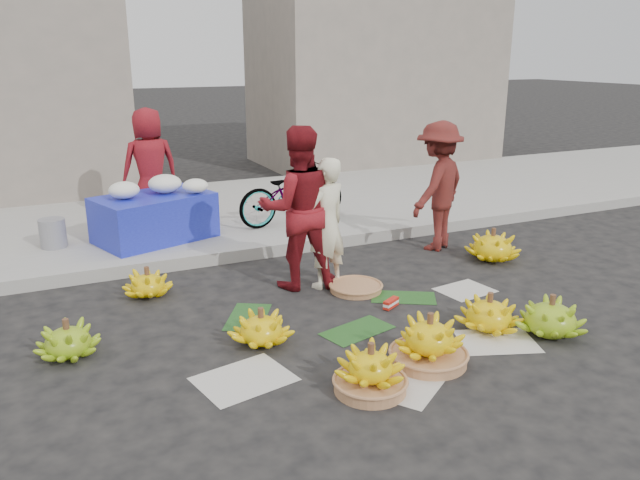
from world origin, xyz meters
name	(u,v)px	position (x,y,z in m)	size (l,w,h in m)	color
ground	(357,321)	(0.00, 0.00, 0.00)	(80.00, 80.00, 0.00)	black
curb	(273,248)	(0.00, 2.20, 0.07)	(40.00, 0.25, 0.15)	#9A9791
sidewalk	(225,212)	(0.00, 4.30, 0.06)	(40.00, 4.00, 0.12)	#9A9791
building_right	(374,47)	(4.50, 7.70, 2.50)	(5.00, 3.00, 5.00)	gray
newspaper_scatter	(402,357)	(0.00, -0.80, 0.00)	(3.20, 1.80, 0.00)	beige
banana_leaves	(338,314)	(-0.10, 0.20, 0.00)	(2.00, 1.00, 0.00)	#194A18
banana_bunch_0	(261,328)	(-0.97, -0.07, 0.14)	(0.51, 0.51, 0.33)	yellow
banana_bunch_1	(370,371)	(-0.50, -1.15, 0.16)	(0.54, 0.54, 0.39)	#A16943
banana_bunch_2	(429,342)	(0.14, -0.97, 0.18)	(0.67, 0.67, 0.43)	#A16943
banana_bunch_3	(551,317)	(1.41, -0.98, 0.17)	(0.67, 0.67, 0.38)	#6DA016
banana_bunch_4	(489,313)	(0.99, -0.66, 0.15)	(0.67, 0.67, 0.35)	yellow
banana_bunch_5	(492,246)	(2.31, 0.88, 0.18)	(0.66, 0.66, 0.40)	yellow
banana_bunch_6	(68,340)	(-2.49, 0.38, 0.14)	(0.61, 0.61, 0.33)	#6DA016
banana_bunch_7	(148,283)	(-1.65, 1.46, 0.13)	(0.63, 0.63, 0.31)	yellow
basket_spare	(356,288)	(0.35, 0.68, 0.03)	(0.54, 0.54, 0.06)	#A16943
incense_stack	(391,303)	(0.45, 0.13, 0.05)	(0.20, 0.06, 0.08)	red
vendor_cream	(326,223)	(0.13, 0.94, 0.69)	(0.51, 0.33, 1.39)	white
vendor_red	(298,208)	(-0.13, 1.07, 0.85)	(0.83, 0.65, 1.71)	maroon
man_striped	(438,186)	(1.97, 1.57, 0.80)	(1.04, 0.60, 1.61)	maroon
flower_table	(155,214)	(-1.26, 3.05, 0.45)	(1.58, 1.25, 0.80)	#1C24BA
grey_bucket	(53,233)	(-2.46, 3.25, 0.30)	(0.31, 0.31, 0.35)	gray
flower_vendor	(150,166)	(-1.13, 3.94, 0.91)	(0.77, 0.50, 1.58)	maroon
bicycle	(292,193)	(0.62, 3.07, 0.55)	(1.62, 0.57, 0.85)	gray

